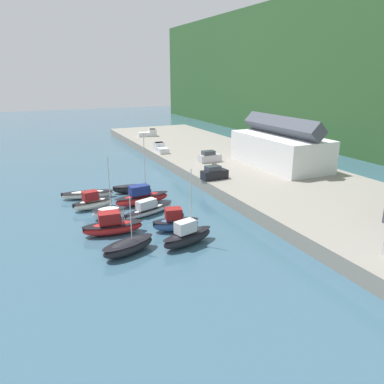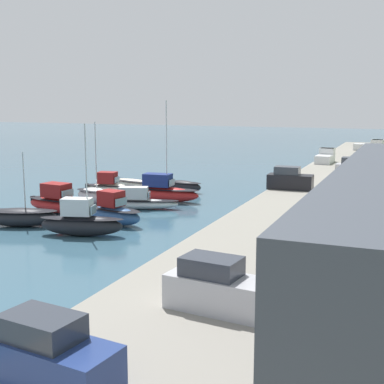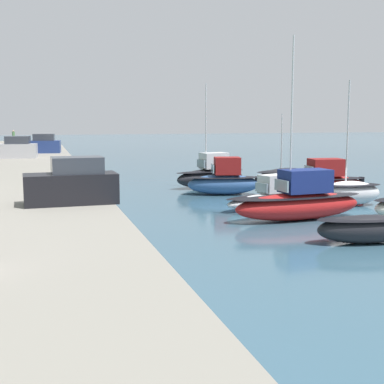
{
  "view_description": "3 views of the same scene",
  "coord_description": "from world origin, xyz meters",
  "px_view_note": "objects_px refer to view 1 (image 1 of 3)",
  "views": [
    {
      "loc": [
        45.55,
        -10.36,
        17.79
      ],
      "look_at": [
        -0.19,
        10.91,
        1.77
      ],
      "focal_mm": 35.0,
      "sensor_mm": 36.0,
      "label": 1
    },
    {
      "loc": [
        45.03,
        27.43,
        10.08
      ],
      "look_at": [
        2.76,
        10.08,
        2.27
      ],
      "focal_mm": 50.0,
      "sensor_mm": 36.0,
      "label": 2
    },
    {
      "loc": [
        -29.92,
        18.39,
        5.71
      ],
      "look_at": [
        -1.46,
        10.22,
        1.61
      ],
      "focal_mm": 50.0,
      "sensor_mm": 36.0,
      "label": 3
    }
  ],
  "objects_px": {
    "moored_boat_1": "(142,197)",
    "pickup_truck_1": "(149,133)",
    "moored_boat_5": "(88,194)",
    "pickup_truck_0": "(161,148)",
    "moored_boat_7": "(109,213)",
    "moored_boat_8": "(112,226)",
    "moored_boat_2": "(148,209)",
    "moored_boat_9": "(129,246)",
    "parked_car_1": "(210,157)",
    "moored_boat_0": "(128,189)",
    "moored_boat_3": "(175,222)",
    "moored_boat_6": "(92,202)",
    "dog_on_quay": "(214,164)",
    "moored_boat_4": "(187,236)",
    "parked_car_2": "(214,173)"
  },
  "relations": [
    {
      "from": "moored_boat_9",
      "to": "moored_boat_5",
      "type": "bearing_deg",
      "value": 161.85
    },
    {
      "from": "parked_car_2",
      "to": "moored_boat_9",
      "type": "bearing_deg",
      "value": -51.04
    },
    {
      "from": "moored_boat_5",
      "to": "moored_boat_4",
      "type": "bearing_deg",
      "value": 28.83
    },
    {
      "from": "moored_boat_6",
      "to": "moored_boat_8",
      "type": "bearing_deg",
      "value": -6.78
    },
    {
      "from": "moored_boat_1",
      "to": "moored_boat_8",
      "type": "height_order",
      "value": "moored_boat_1"
    },
    {
      "from": "moored_boat_7",
      "to": "moored_boat_4",
      "type": "bearing_deg",
      "value": 35.82
    },
    {
      "from": "moored_boat_1",
      "to": "pickup_truck_1",
      "type": "height_order",
      "value": "moored_boat_1"
    },
    {
      "from": "moored_boat_5",
      "to": "moored_boat_9",
      "type": "height_order",
      "value": "moored_boat_9"
    },
    {
      "from": "moored_boat_4",
      "to": "parked_car_2",
      "type": "height_order",
      "value": "moored_boat_4"
    },
    {
      "from": "dog_on_quay",
      "to": "moored_boat_3",
      "type": "bearing_deg",
      "value": 9.37
    },
    {
      "from": "moored_boat_4",
      "to": "moored_boat_8",
      "type": "bearing_deg",
      "value": -148.71
    },
    {
      "from": "moored_boat_6",
      "to": "moored_boat_5",
      "type": "bearing_deg",
      "value": 168.09
    },
    {
      "from": "moored_boat_3",
      "to": "parked_car_1",
      "type": "relative_size",
      "value": 1.38
    },
    {
      "from": "moored_boat_8",
      "to": "pickup_truck_1",
      "type": "xyz_separation_m",
      "value": [
        -55.14,
        23.13,
        1.61
      ]
    },
    {
      "from": "moored_boat_2",
      "to": "moored_boat_9",
      "type": "distance_m",
      "value": 11.2
    },
    {
      "from": "moored_boat_4",
      "to": "parked_car_1",
      "type": "xyz_separation_m",
      "value": [
        -27.73,
        17.1,
        1.62
      ]
    },
    {
      "from": "dog_on_quay",
      "to": "moored_boat_8",
      "type": "bearing_deg",
      "value": -4.34
    },
    {
      "from": "moored_boat_6",
      "to": "dog_on_quay",
      "type": "height_order",
      "value": "moored_boat_6"
    },
    {
      "from": "moored_boat_0",
      "to": "moored_boat_8",
      "type": "height_order",
      "value": "moored_boat_8"
    },
    {
      "from": "moored_boat_5",
      "to": "pickup_truck_1",
      "type": "height_order",
      "value": "pickup_truck_1"
    },
    {
      "from": "pickup_truck_1",
      "to": "moored_boat_5",
      "type": "bearing_deg",
      "value": -21.87
    },
    {
      "from": "moored_boat_5",
      "to": "pickup_truck_0",
      "type": "distance_m",
      "value": 27.43
    },
    {
      "from": "moored_boat_3",
      "to": "moored_boat_6",
      "type": "height_order",
      "value": "moored_boat_3"
    },
    {
      "from": "moored_boat_9",
      "to": "pickup_truck_1",
      "type": "xyz_separation_m",
      "value": [
        -60.76,
        22.8,
        1.79
      ]
    },
    {
      "from": "moored_boat_1",
      "to": "parked_car_1",
      "type": "bearing_deg",
      "value": 121.69
    },
    {
      "from": "moored_boat_9",
      "to": "parked_car_2",
      "type": "distance_m",
      "value": 24.57
    },
    {
      "from": "moored_boat_6",
      "to": "moored_boat_4",
      "type": "bearing_deg",
      "value": 14.45
    },
    {
      "from": "moored_boat_4",
      "to": "pickup_truck_0",
      "type": "distance_m",
      "value": 42.41
    },
    {
      "from": "moored_boat_7",
      "to": "moored_boat_9",
      "type": "height_order",
      "value": "moored_boat_7"
    },
    {
      "from": "moored_boat_1",
      "to": "pickup_truck_1",
      "type": "xyz_separation_m",
      "value": [
        -46.68,
        16.92,
        1.54
      ]
    },
    {
      "from": "moored_boat_2",
      "to": "dog_on_quay",
      "type": "relative_size",
      "value": 9.97
    },
    {
      "from": "moored_boat_7",
      "to": "parked_car_1",
      "type": "relative_size",
      "value": 1.93
    },
    {
      "from": "moored_boat_6",
      "to": "moored_boat_8",
      "type": "relative_size",
      "value": 0.82
    },
    {
      "from": "moored_boat_9",
      "to": "moored_boat_0",
      "type": "bearing_deg",
      "value": 144.57
    },
    {
      "from": "moored_boat_9",
      "to": "dog_on_quay",
      "type": "bearing_deg",
      "value": 116.18
    },
    {
      "from": "moored_boat_6",
      "to": "moored_boat_7",
      "type": "height_order",
      "value": "moored_boat_7"
    },
    {
      "from": "moored_boat_5",
      "to": "parked_car_1",
      "type": "height_order",
      "value": "parked_car_1"
    },
    {
      "from": "moored_boat_2",
      "to": "moored_boat_7",
      "type": "relative_size",
      "value": 0.98
    },
    {
      "from": "moored_boat_8",
      "to": "pickup_truck_0",
      "type": "relative_size",
      "value": 1.5
    },
    {
      "from": "moored_boat_1",
      "to": "moored_boat_2",
      "type": "bearing_deg",
      "value": -10.91
    },
    {
      "from": "moored_boat_8",
      "to": "moored_boat_7",
      "type": "bearing_deg",
      "value": 177.69
    },
    {
      "from": "parked_car_2",
      "to": "dog_on_quay",
      "type": "distance_m",
      "value": 8.18
    },
    {
      "from": "moored_boat_7",
      "to": "moored_boat_8",
      "type": "bearing_deg",
      "value": -0.38
    },
    {
      "from": "pickup_truck_1",
      "to": "pickup_truck_0",
      "type": "bearing_deg",
      "value": -3.93
    },
    {
      "from": "moored_boat_8",
      "to": "moored_boat_4",
      "type": "bearing_deg",
      "value": 52.22
    },
    {
      "from": "moored_boat_0",
      "to": "moored_boat_6",
      "type": "relative_size",
      "value": 0.84
    },
    {
      "from": "moored_boat_5",
      "to": "moored_boat_2",
      "type": "bearing_deg",
      "value": 40.61
    },
    {
      "from": "moored_boat_1",
      "to": "moored_boat_9",
      "type": "distance_m",
      "value": 15.26
    },
    {
      "from": "moored_boat_7",
      "to": "moored_boat_8",
      "type": "relative_size",
      "value": 1.13
    },
    {
      "from": "moored_boat_0",
      "to": "moored_boat_3",
      "type": "xyz_separation_m",
      "value": [
        16.7,
        1.03,
        0.34
      ]
    }
  ]
}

